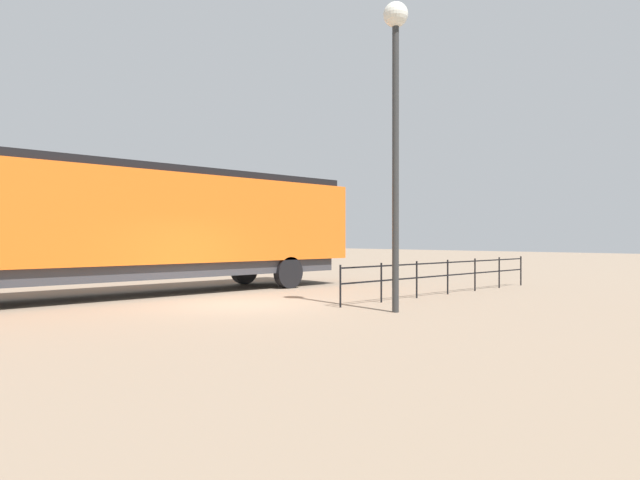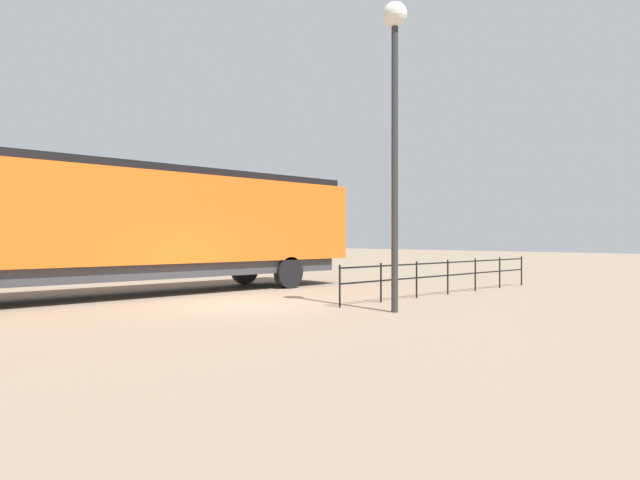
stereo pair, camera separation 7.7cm
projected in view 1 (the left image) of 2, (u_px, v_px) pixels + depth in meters
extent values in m
plane|color=#84705B|center=(242.00, 304.00, 14.88)|extent=(120.00, 120.00, 0.00)
cube|color=orange|center=(140.00, 219.00, 17.18)|extent=(2.92, 15.17, 2.71)
cube|color=black|center=(300.00, 233.00, 21.72)|extent=(2.80, 2.02, 1.90)
cube|color=black|center=(140.00, 171.00, 17.18)|extent=(2.62, 14.57, 0.24)
cube|color=#38383D|center=(140.00, 270.00, 17.19)|extent=(2.62, 13.96, 0.45)
cylinder|color=black|center=(244.00, 269.00, 21.48)|extent=(0.30, 1.10, 1.10)
cylinder|color=black|center=(288.00, 273.00, 19.59)|extent=(0.30, 1.10, 1.10)
cylinder|color=#2D2D2D|center=(396.00, 167.00, 13.23)|extent=(0.16, 0.16, 6.86)
sphere|color=silver|center=(396.00, 15.00, 13.22)|extent=(0.59, 0.59, 0.59)
cube|color=black|center=(448.00, 262.00, 17.46)|extent=(0.04, 9.58, 0.04)
cube|color=black|center=(448.00, 275.00, 17.47)|extent=(0.04, 9.58, 0.04)
cylinder|color=black|center=(340.00, 286.00, 14.16)|extent=(0.05, 0.05, 1.08)
cylinder|color=black|center=(381.00, 283.00, 15.26)|extent=(0.05, 0.05, 1.08)
cylinder|color=black|center=(417.00, 280.00, 16.37)|extent=(0.05, 0.05, 1.08)
cylinder|color=black|center=(448.00, 277.00, 17.47)|extent=(0.05, 0.05, 1.08)
cylinder|color=black|center=(475.00, 275.00, 18.57)|extent=(0.05, 0.05, 1.08)
cylinder|color=black|center=(499.00, 273.00, 19.67)|extent=(0.05, 0.05, 1.08)
cylinder|color=black|center=(521.00, 271.00, 20.77)|extent=(0.05, 0.05, 1.08)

